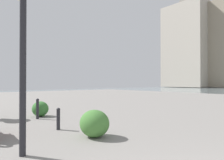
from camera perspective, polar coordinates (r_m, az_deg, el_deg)
The scene contains 6 objects.
building_highrise at distance 75.44m, azimuth 20.69°, elevation 8.62°, with size 14.21×13.40×29.24m.
lamppost at distance 5.01m, azimuth -23.26°, elevation 10.25°, with size 0.98×0.28×3.78m.
bollard_near at distance 7.32m, azimuth -14.54°, elevation -10.13°, with size 0.13×0.13×0.74m.
bollard_mid at distance 9.66m, azimuth -19.78°, elevation -7.33°, with size 0.13×0.13×0.89m.
shrub_low at distance 6.21m, azimuth -4.84°, elevation -11.79°, with size 0.93×0.84×0.79m.
shrub_round at distance 10.36m, azimuth -19.11°, elevation -7.49°, with size 0.82×0.74×0.70m.
Camera 1 is at (-0.21, 2.48, 1.61)m, focal length 33.28 mm.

